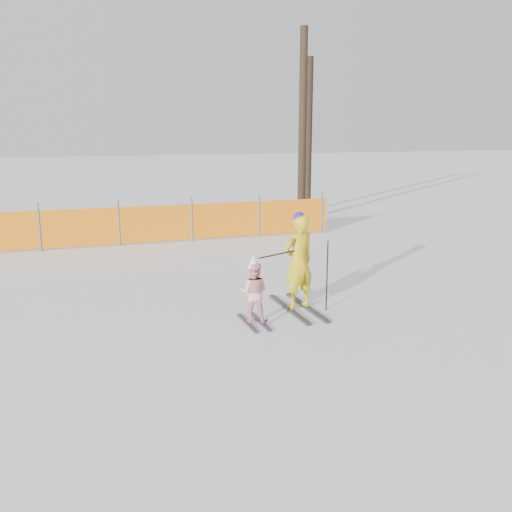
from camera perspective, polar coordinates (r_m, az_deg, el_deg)
The scene contains 6 objects.
ground at distance 9.43m, azimuth 1.01°, elevation -6.57°, with size 120.00×120.00×0.00m, color white.
adult at distance 9.85m, azimuth 4.29°, elevation -0.58°, with size 0.68×1.72×1.73m.
child at distance 9.20m, azimuth -0.23°, elevation -3.59°, with size 0.60×0.94×1.17m.
ski_poles at distance 9.71m, azimuth 5.19°, elevation -1.15°, with size 1.33×0.36×1.24m.
safety_fence at distance 15.70m, azimuth -16.94°, elevation 2.75°, with size 14.17×0.06×1.25m.
tree_trunks at distance 20.67m, azimuth 4.98°, elevation 12.34°, with size 1.46×2.39×6.33m.
Camera 1 is at (-3.09, -8.35, 3.10)m, focal length 40.00 mm.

